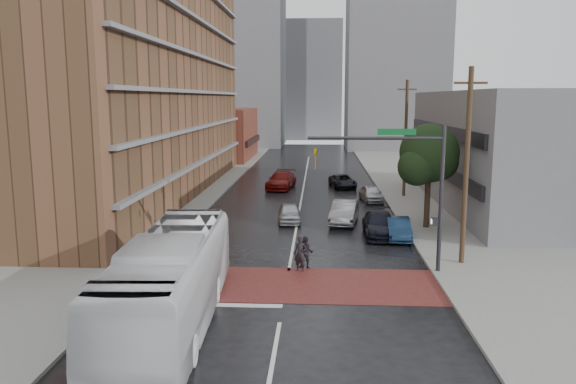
# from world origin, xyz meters

# --- Properties ---
(ground) EXTENTS (160.00, 160.00, 0.00)m
(ground) POSITION_xyz_m (0.00, 0.00, 0.00)
(ground) COLOR black
(ground) RESTS_ON ground
(crosswalk) EXTENTS (14.00, 5.00, 0.02)m
(crosswalk) POSITION_xyz_m (0.00, 0.50, 0.01)
(crosswalk) COLOR maroon
(crosswalk) RESTS_ON ground
(sidewalk_west) EXTENTS (9.00, 90.00, 0.15)m
(sidewalk_west) POSITION_xyz_m (-11.50, 25.00, 0.07)
(sidewalk_west) COLOR gray
(sidewalk_west) RESTS_ON ground
(sidewalk_east) EXTENTS (9.00, 90.00, 0.15)m
(sidewalk_east) POSITION_xyz_m (11.50, 25.00, 0.07)
(sidewalk_east) COLOR gray
(sidewalk_east) RESTS_ON ground
(apartment_block) EXTENTS (10.00, 44.00, 28.00)m
(apartment_block) POSITION_xyz_m (-14.00, 24.00, 14.00)
(apartment_block) COLOR brown
(apartment_block) RESTS_ON ground
(storefront_west) EXTENTS (8.00, 16.00, 7.00)m
(storefront_west) POSITION_xyz_m (-12.00, 54.00, 3.50)
(storefront_west) COLOR brown
(storefront_west) RESTS_ON ground
(building_east) EXTENTS (11.00, 26.00, 9.00)m
(building_east) POSITION_xyz_m (16.50, 20.00, 4.50)
(building_east) COLOR slate
(building_east) RESTS_ON ground
(distant_tower_west) EXTENTS (18.00, 16.00, 32.00)m
(distant_tower_west) POSITION_xyz_m (-14.00, 78.00, 16.00)
(distant_tower_west) COLOR slate
(distant_tower_west) RESTS_ON ground
(distant_tower_east) EXTENTS (16.00, 14.00, 36.00)m
(distant_tower_east) POSITION_xyz_m (14.00, 72.00, 18.00)
(distant_tower_east) COLOR slate
(distant_tower_east) RESTS_ON ground
(distant_tower_center) EXTENTS (12.00, 10.00, 24.00)m
(distant_tower_center) POSITION_xyz_m (0.00, 95.00, 12.00)
(distant_tower_center) COLOR slate
(distant_tower_center) RESTS_ON ground
(street_tree) EXTENTS (4.20, 4.10, 6.90)m
(street_tree) POSITION_xyz_m (8.52, 12.03, 4.73)
(street_tree) COLOR #332319
(street_tree) RESTS_ON ground
(signal_mast) EXTENTS (6.50, 0.30, 7.20)m
(signal_mast) POSITION_xyz_m (5.85, 2.50, 4.73)
(signal_mast) COLOR #2D2D33
(signal_mast) RESTS_ON ground
(utility_pole_near) EXTENTS (1.60, 0.26, 10.00)m
(utility_pole_near) POSITION_xyz_m (8.80, 4.00, 5.14)
(utility_pole_near) COLOR #473321
(utility_pole_near) RESTS_ON ground
(utility_pole_far) EXTENTS (1.60, 0.26, 10.00)m
(utility_pole_far) POSITION_xyz_m (8.80, 24.00, 5.14)
(utility_pole_far) COLOR #473321
(utility_pole_far) RESTS_ON ground
(transit_bus) EXTENTS (3.56, 12.70, 3.50)m
(transit_bus) POSITION_xyz_m (-4.03, -4.43, 1.75)
(transit_bus) COLOR silver
(transit_bus) RESTS_ON ground
(pedestrian_a) EXTENTS (0.77, 0.64, 1.80)m
(pedestrian_a) POSITION_xyz_m (0.57, 2.46, 0.90)
(pedestrian_a) COLOR black
(pedestrian_a) RESTS_ON ground
(pedestrian_b) EXTENTS (0.91, 0.78, 1.63)m
(pedestrian_b) POSITION_xyz_m (0.82, 3.00, 0.82)
(pedestrian_b) COLOR black
(pedestrian_b) RESTS_ON ground
(car_travel_a) EXTENTS (1.79, 3.91, 1.30)m
(car_travel_a) POSITION_xyz_m (-0.55, 13.65, 0.65)
(car_travel_a) COLOR #B6BBBE
(car_travel_a) RESTS_ON ground
(car_travel_b) EXTENTS (2.32, 4.85, 1.53)m
(car_travel_b) POSITION_xyz_m (3.22, 13.50, 0.77)
(car_travel_b) COLOR #A4A7AB
(car_travel_b) RESTS_ON ground
(car_travel_c) EXTENTS (2.93, 5.68, 1.58)m
(car_travel_c) POSITION_xyz_m (-2.10, 28.19, 0.79)
(car_travel_c) COLOR maroon
(car_travel_c) RESTS_ON ground
(suv_travel) EXTENTS (2.81, 4.78, 1.25)m
(suv_travel) POSITION_xyz_m (3.75, 29.05, 0.62)
(suv_travel) COLOR black
(suv_travel) RESTS_ON ground
(car_parked_near) EXTENTS (1.53, 3.99, 1.30)m
(car_parked_near) POSITION_xyz_m (6.30, 9.31, 0.65)
(car_parked_near) COLOR #132843
(car_parked_near) RESTS_ON ground
(car_parked_mid) EXTENTS (2.12, 5.04, 1.45)m
(car_parked_mid) POSITION_xyz_m (5.28, 10.03, 0.73)
(car_parked_mid) COLOR black
(car_parked_mid) RESTS_ON ground
(car_parked_far) EXTENTS (2.11, 4.10, 1.34)m
(car_parked_far) POSITION_xyz_m (5.82, 21.94, 0.67)
(car_parked_far) COLOR #B5B8BD
(car_parked_far) RESTS_ON ground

